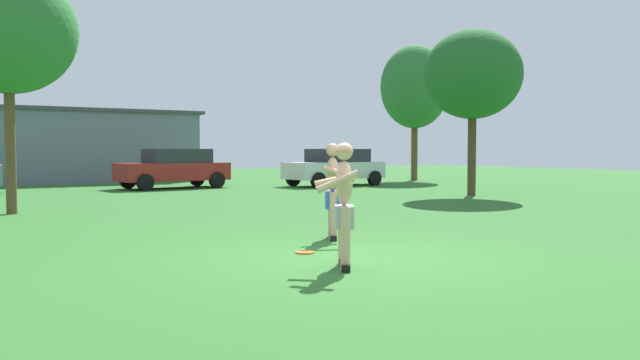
{
  "coord_description": "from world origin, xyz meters",
  "views": [
    {
      "loc": [
        -5.08,
        -7.39,
        1.55
      ],
      "look_at": [
        0.22,
        1.08,
        1.07
      ],
      "focal_mm": 35.5,
      "sensor_mm": 36.0,
      "label": 1
    }
  ],
  "objects_px": {
    "player_with_cap": "(344,200)",
    "tree_behind_players": "(415,87)",
    "car_red_near_post": "(174,168)",
    "tree_near_building": "(8,31)",
    "car_white_far_end": "(335,167)",
    "frisbee": "(305,252)",
    "player_in_blue": "(333,189)",
    "tree_right_field": "(473,75)"
  },
  "relations": [
    {
      "from": "player_with_cap",
      "to": "frisbee",
      "type": "height_order",
      "value": "player_with_cap"
    },
    {
      "from": "tree_near_building",
      "to": "player_in_blue",
      "type": "bearing_deg",
      "value": -61.21
    },
    {
      "from": "frisbee",
      "to": "tree_near_building",
      "type": "height_order",
      "value": "tree_near_building"
    },
    {
      "from": "player_in_blue",
      "to": "car_white_far_end",
      "type": "height_order",
      "value": "player_in_blue"
    },
    {
      "from": "car_red_near_post",
      "to": "tree_near_building",
      "type": "distance_m",
      "value": 10.86
    },
    {
      "from": "player_in_blue",
      "to": "car_white_far_end",
      "type": "xyz_separation_m",
      "value": [
        8.93,
        13.47,
        -0.05
      ]
    },
    {
      "from": "tree_near_building",
      "to": "frisbee",
      "type": "bearing_deg",
      "value": -70.9
    },
    {
      "from": "player_with_cap",
      "to": "tree_near_building",
      "type": "relative_size",
      "value": 0.28
    },
    {
      "from": "car_white_far_end",
      "to": "tree_behind_players",
      "type": "relative_size",
      "value": 0.65
    },
    {
      "from": "player_with_cap",
      "to": "car_white_far_end",
      "type": "height_order",
      "value": "player_with_cap"
    },
    {
      "from": "car_red_near_post",
      "to": "tree_behind_players",
      "type": "xyz_separation_m",
      "value": [
        12.49,
        -0.08,
        3.86
      ]
    },
    {
      "from": "player_with_cap",
      "to": "player_in_blue",
      "type": "height_order",
      "value": "player_in_blue"
    },
    {
      "from": "player_with_cap",
      "to": "tree_near_building",
      "type": "distance_m",
      "value": 10.99
    },
    {
      "from": "player_in_blue",
      "to": "car_red_near_post",
      "type": "xyz_separation_m",
      "value": [
        2.49,
        15.45,
        -0.05
      ]
    },
    {
      "from": "player_with_cap",
      "to": "tree_behind_players",
      "type": "bearing_deg",
      "value": 47.28
    },
    {
      "from": "car_red_near_post",
      "to": "tree_right_field",
      "type": "xyz_separation_m",
      "value": [
        7.26,
        -9.16,
        3.24
      ]
    },
    {
      "from": "player_with_cap",
      "to": "car_red_near_post",
      "type": "xyz_separation_m",
      "value": [
        3.86,
        17.78,
        -0.07
      ]
    },
    {
      "from": "player_with_cap",
      "to": "car_red_near_post",
      "type": "bearing_deg",
      "value": 77.77
    },
    {
      "from": "player_with_cap",
      "to": "tree_right_field",
      "type": "relative_size",
      "value": 0.3
    },
    {
      "from": "player_in_blue",
      "to": "tree_right_field",
      "type": "height_order",
      "value": "tree_right_field"
    },
    {
      "from": "car_white_far_end",
      "to": "tree_right_field",
      "type": "bearing_deg",
      "value": -83.53
    },
    {
      "from": "player_in_blue",
      "to": "frisbee",
      "type": "xyz_separation_m",
      "value": [
        -1.2,
        -1.06,
        -0.86
      ]
    },
    {
      "from": "player_in_blue",
      "to": "tree_right_field",
      "type": "bearing_deg",
      "value": 32.82
    },
    {
      "from": "player_in_blue",
      "to": "tree_behind_players",
      "type": "relative_size",
      "value": 0.24
    },
    {
      "from": "player_with_cap",
      "to": "tree_right_field",
      "type": "bearing_deg",
      "value": 37.8
    },
    {
      "from": "frisbee",
      "to": "tree_behind_players",
      "type": "distance_m",
      "value": 23.52
    },
    {
      "from": "player_with_cap",
      "to": "tree_right_field",
      "type": "height_order",
      "value": "tree_right_field"
    },
    {
      "from": "frisbee",
      "to": "car_white_far_end",
      "type": "relative_size",
      "value": 0.06
    },
    {
      "from": "car_red_near_post",
      "to": "car_white_far_end",
      "type": "relative_size",
      "value": 1.0
    },
    {
      "from": "car_white_far_end",
      "to": "tree_behind_players",
      "type": "distance_m",
      "value": 7.42
    },
    {
      "from": "tree_right_field",
      "to": "player_in_blue",
      "type": "bearing_deg",
      "value": -147.18
    },
    {
      "from": "tree_near_building",
      "to": "player_with_cap",
      "type": "bearing_deg",
      "value": -74.05
    },
    {
      "from": "car_red_near_post",
      "to": "car_white_far_end",
      "type": "distance_m",
      "value": 6.74
    },
    {
      "from": "car_red_near_post",
      "to": "tree_behind_players",
      "type": "relative_size",
      "value": 0.65
    },
    {
      "from": "player_with_cap",
      "to": "car_white_far_end",
      "type": "xyz_separation_m",
      "value": [
        10.3,
        15.8,
        -0.07
      ]
    },
    {
      "from": "car_red_near_post",
      "to": "car_white_far_end",
      "type": "height_order",
      "value": "same"
    },
    {
      "from": "tree_behind_players",
      "to": "car_white_far_end",
      "type": "bearing_deg",
      "value": -162.58
    },
    {
      "from": "tree_right_field",
      "to": "player_with_cap",
      "type": "bearing_deg",
      "value": -142.2
    },
    {
      "from": "player_in_blue",
      "to": "car_white_far_end",
      "type": "relative_size",
      "value": 0.37
    },
    {
      "from": "player_with_cap",
      "to": "tree_near_building",
      "type": "xyz_separation_m",
      "value": [
        -2.86,
        10.02,
        3.48
      ]
    },
    {
      "from": "tree_behind_players",
      "to": "player_in_blue",
      "type": "bearing_deg",
      "value": -134.27
    },
    {
      "from": "frisbee",
      "to": "tree_near_building",
      "type": "bearing_deg",
      "value": 109.1
    }
  ]
}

